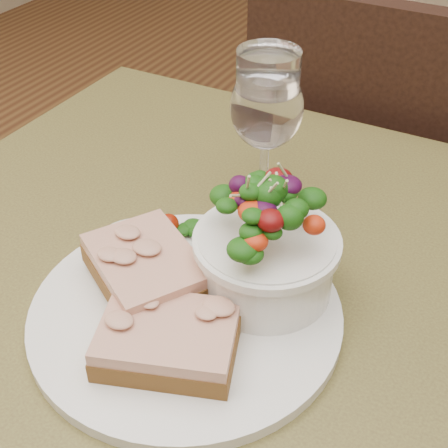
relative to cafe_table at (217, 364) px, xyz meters
The scene contains 9 objects.
cafe_table is the anchor object (origin of this frame).
chair_far 0.73m from the cafe_table, 88.16° to the left, with size 0.43×0.43×0.90m.
dinner_plate 0.11m from the cafe_table, 106.27° to the right, with size 0.29×0.29×0.01m, color white.
sandwich_front 0.16m from the cafe_table, 87.80° to the right, with size 0.14×0.12×0.03m.
sandwich_back 0.15m from the cafe_table, 151.02° to the right, with size 0.15×0.14×0.03m.
ramekin 0.16m from the cafe_table, 167.61° to the right, with size 0.07×0.07×0.04m.
salad_bowl 0.18m from the cafe_table, 26.37° to the left, with size 0.12×0.12×0.13m.
garnish 0.15m from the cafe_table, 143.52° to the left, with size 0.05×0.04×0.02m.
wine_glass 0.27m from the cafe_table, 98.50° to the left, with size 0.08×0.08×0.18m.
Camera 1 is at (0.21, -0.38, 1.17)m, focal length 50.00 mm.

